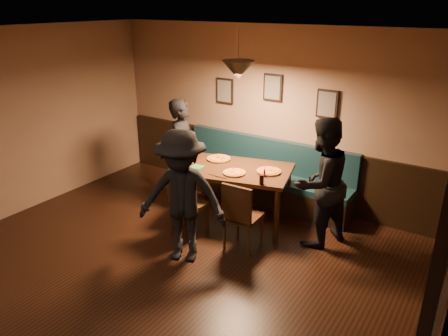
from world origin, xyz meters
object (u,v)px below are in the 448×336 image
(diner_left, at_px, (184,153))
(dining_table, at_px, (237,194))
(chair_near_left, at_px, (189,203))
(chair_near_right, at_px, (243,215))
(diner_right, at_px, (321,183))
(diner_front, at_px, (182,197))
(tabasco_bottle, at_px, (265,173))
(booth_bench, at_px, (262,173))
(soda_glass, at_px, (262,180))

(diner_left, bearing_deg, dining_table, -108.50)
(chair_near_left, distance_m, chair_near_right, 0.83)
(chair_near_right, xyz_separation_m, diner_right, (0.77, 0.67, 0.40))
(chair_near_left, relative_size, diner_front, 0.55)
(dining_table, height_order, diner_right, diner_right)
(dining_table, xyz_separation_m, diner_right, (1.27, 0.04, 0.47))
(tabasco_bottle, bearing_deg, chair_near_right, -89.21)
(diner_left, bearing_deg, chair_near_right, -130.85)
(diner_left, height_order, diner_front, diner_left)
(booth_bench, xyz_separation_m, dining_table, (-0.00, -0.78, -0.09))
(chair_near_left, relative_size, tabasco_bottle, 7.39)
(diner_left, distance_m, tabasco_bottle, 1.49)
(chair_near_left, xyz_separation_m, diner_front, (0.32, -0.54, 0.39))
(diner_left, bearing_deg, diner_right, -106.88)
(dining_table, xyz_separation_m, chair_near_right, (0.49, -0.63, 0.07))
(chair_near_left, xyz_separation_m, chair_near_right, (0.83, 0.10, 0.01))
(diner_front, bearing_deg, diner_right, 25.05)
(tabasco_bottle, bearing_deg, soda_glass, -70.29)
(chair_near_left, bearing_deg, diner_right, 34.19)
(dining_table, relative_size, tabasco_bottle, 12.07)
(booth_bench, distance_m, chair_near_right, 1.49)
(chair_near_right, relative_size, diner_front, 0.56)
(chair_near_right, height_order, diner_front, diner_front)
(diner_left, height_order, tabasco_bottle, diner_left)
(diner_right, distance_m, diner_front, 1.83)
(booth_bench, relative_size, tabasco_bottle, 23.40)
(diner_front, height_order, soda_glass, diner_front)
(booth_bench, height_order, soda_glass, booth_bench)
(dining_table, relative_size, soda_glass, 11.56)
(dining_table, height_order, soda_glass, soda_glass)
(chair_near_right, xyz_separation_m, diner_front, (-0.51, -0.64, 0.38))
(dining_table, distance_m, diner_left, 1.10)
(soda_glass, bearing_deg, diner_front, -121.47)
(chair_near_left, height_order, soda_glass, soda_glass)
(dining_table, distance_m, soda_glass, 0.81)
(diner_right, height_order, tabasco_bottle, diner_right)
(chair_near_left, relative_size, soda_glass, 7.08)
(soda_glass, bearing_deg, diner_right, 26.77)
(diner_left, distance_m, diner_right, 2.27)
(booth_bench, height_order, chair_near_left, booth_bench)
(diner_front, relative_size, tabasco_bottle, 13.44)
(diner_front, distance_m, soda_glass, 1.13)
(dining_table, xyz_separation_m, tabasco_bottle, (0.48, -0.06, 0.48))
(soda_glass, bearing_deg, chair_near_left, -155.34)
(chair_near_right, bearing_deg, dining_table, 125.88)
(chair_near_left, bearing_deg, diner_left, 140.30)
(booth_bench, height_order, diner_front, diner_front)
(diner_right, height_order, diner_front, diner_right)
(diner_right, relative_size, diner_front, 1.03)
(diner_right, bearing_deg, booth_bench, -96.46)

